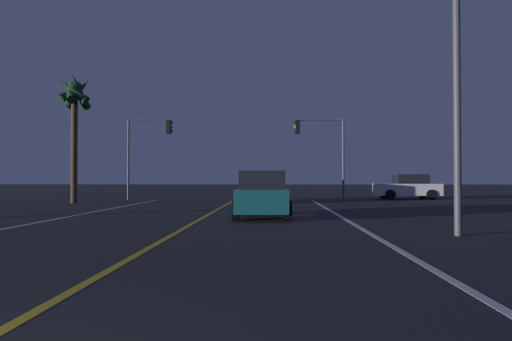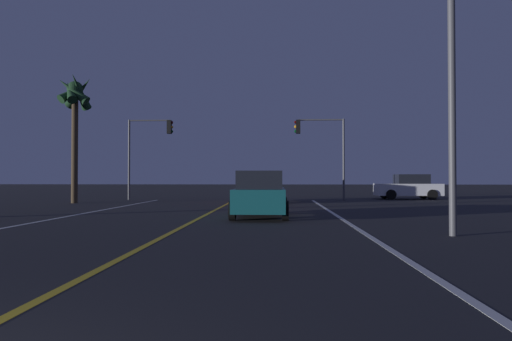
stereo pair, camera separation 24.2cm
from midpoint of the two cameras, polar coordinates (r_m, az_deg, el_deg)
The scene contains 10 objects.
lane_edge_right at distance 12.55m, azimuth 13.35°, elevation -7.53°, with size 0.16×33.16×0.01m, color silver.
lane_edge_left at distance 14.56m, azimuth -30.19°, elevation -6.51°, with size 0.16×33.16×0.01m, color silver.
lane_center_divider at distance 12.61m, azimuth -10.14°, elevation -7.51°, with size 0.16×33.16×0.01m, color gold.
car_lead_same_lane at distance 16.40m, azimuth 0.46°, elevation -3.15°, with size 2.02×4.30×1.70m.
car_crossing_side at distance 32.23m, azimuth 18.66°, elevation -2.03°, with size 4.30×2.02×1.70m.
car_ahead_far at distance 26.57m, azimuth 0.93°, elevation -2.32°, with size 2.02×4.30×1.70m.
traffic_light_near_right at distance 29.57m, azimuth 7.88°, elevation 3.94°, with size 3.30×0.36×5.33m.
traffic_light_near_left at distance 30.60m, azimuth -13.69°, elevation 3.81°, with size 3.06×0.36×5.36m.
street_lamp_right_near at distance 12.64m, azimuth 21.58°, elevation 17.36°, with size 2.30×0.44×8.58m.
palm_tree_left_mid at distance 27.98m, azimuth -22.45°, elevation 8.26°, with size 2.15×2.07×7.49m.
Camera 1 is at (2.56, -1.66, 1.44)m, focal length 31.22 mm.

